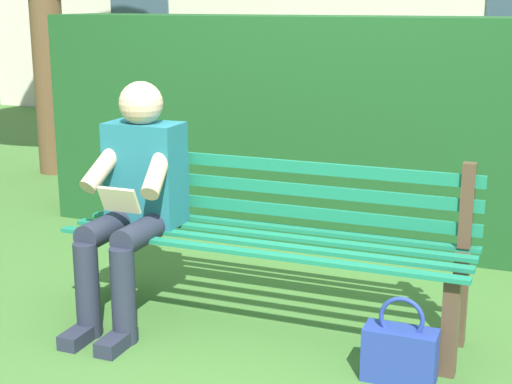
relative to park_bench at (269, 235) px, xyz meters
name	(u,v)px	position (x,y,z in m)	size (l,w,h in m)	color
ground	(263,327)	(0.00, 0.07, -0.46)	(60.00, 60.00, 0.00)	#3D6B2D
park_bench	(269,235)	(0.00, 0.00, 0.00)	(2.01, 0.49, 0.87)	#4C3828
person_seated	(134,196)	(0.65, 0.18, 0.18)	(0.44, 0.73, 1.20)	#1E6672
hedge_backdrop	(371,128)	(-0.15, -1.52, 0.31)	(4.54, 0.66, 1.53)	#19471E
handbag	(400,353)	(-0.74, 0.37, -0.33)	(0.31, 0.14, 0.38)	navy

